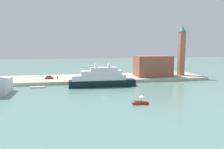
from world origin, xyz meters
name	(u,v)px	position (x,y,z in m)	size (l,w,h in m)	color
ground	(104,91)	(0.00, 0.00, 0.00)	(400.00, 400.00, 0.00)	slate
quay_dock	(96,78)	(0.00, 27.92, 0.73)	(110.00, 23.83, 1.45)	#B7AD99
large_yacht	(101,79)	(0.38, 9.55, 3.32)	(28.08, 4.98, 12.00)	black
small_motorboat	(140,101)	(8.10, -19.93, 0.87)	(4.93, 1.67, 2.82)	#B22319
work_barge	(38,87)	(-25.75, 11.11, 0.32)	(5.62, 1.50, 0.64)	silver
harbor_building	(153,66)	(29.41, 25.93, 6.70)	(18.03, 11.75, 10.49)	#93513D
bell_tower	(182,49)	(45.38, 26.30, 15.39)	(3.76, 3.76, 26.08)	#9E664C
parked_car	(49,78)	(-22.58, 25.56, 2.08)	(3.81, 1.89, 1.45)	#B21E1E
person_figure	(57,78)	(-18.60, 23.95, 2.19)	(0.36, 0.36, 1.59)	#4C4C4C
mooring_bollard	(97,79)	(-0.56, 17.71, 1.83)	(0.43, 0.43, 0.76)	black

